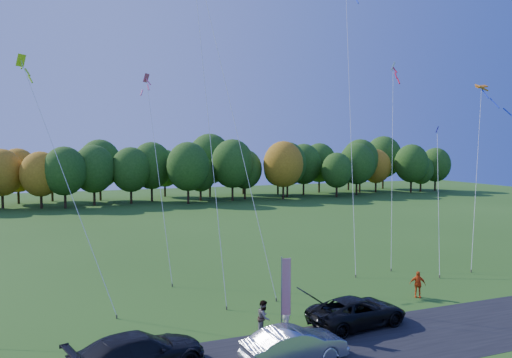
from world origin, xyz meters
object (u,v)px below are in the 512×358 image
object	(u,v)px
silver_sedan	(294,345)
feather_flag	(285,286)
person_east	(418,284)
black_suv	(357,311)

from	to	relation	value
silver_sedan	feather_flag	xyz separation A→B (m)	(1.09, 3.30, 1.52)
person_east	feather_flag	distance (m)	10.04
silver_sedan	person_east	xyz separation A→B (m)	(10.81, 5.38, 0.05)
black_suv	feather_flag	bearing A→B (deg)	74.54
black_suv	feather_flag	size ratio (longest dim) A/B	1.40
black_suv	person_east	xyz separation A→B (m)	(5.96, 2.67, 0.07)
silver_sedan	feather_flag	world-z (taller)	feather_flag
feather_flag	black_suv	bearing A→B (deg)	-8.93
silver_sedan	person_east	world-z (taller)	person_east
person_east	feather_flag	world-z (taller)	feather_flag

